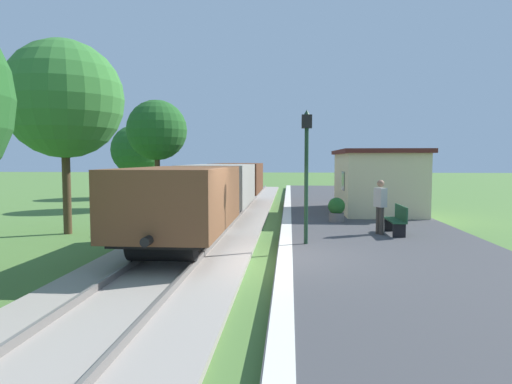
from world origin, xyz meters
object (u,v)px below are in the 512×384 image
(tree_trackside_far, at_px, (157,130))
(person_waiting, at_px, (380,205))
(station_hut, at_px, (376,180))
(tree_field_left, at_px, (136,150))
(bench_near_hut, at_px, (397,219))
(lamp_post_near, at_px, (307,152))
(tree_trackside_mid, at_px, (64,100))
(potted_planter, at_px, (336,209))
(bench_down_platform, at_px, (348,192))
(freight_train, at_px, (220,188))

(tree_trackside_far, bearing_deg, person_waiting, -43.10)
(station_hut, height_order, person_waiting, station_hut)
(person_waiting, xyz_separation_m, tree_field_left, (-13.24, 15.54, 2.06))
(bench_near_hut, distance_m, lamp_post_near, 4.02)
(bench_near_hut, xyz_separation_m, tree_trackside_mid, (-11.11, 0.76, 3.92))
(tree_trackside_mid, bearing_deg, potted_planter, 11.59)
(bench_down_platform, xyz_separation_m, tree_trackside_far, (-10.41, -2.59, 3.41))
(potted_planter, relative_size, tree_field_left, 0.19)
(person_waiting, height_order, tree_field_left, tree_field_left)
(bench_down_platform, distance_m, tree_trackside_mid, 16.15)
(station_hut, height_order, lamp_post_near, lamp_post_near)
(freight_train, height_order, tree_field_left, tree_field_left)
(lamp_post_near, bearing_deg, station_hut, 67.00)
(freight_train, bearing_deg, potted_planter, -17.03)
(person_waiting, xyz_separation_m, tree_trackside_mid, (-10.58, 0.79, 3.46))
(station_hut, relative_size, tree_field_left, 1.18)
(bench_near_hut, height_order, tree_trackside_mid, tree_trackside_mid)
(freight_train, xyz_separation_m, tree_trackside_far, (-4.14, 5.07, 2.74))
(lamp_post_near, bearing_deg, tree_trackside_far, 124.18)
(bench_down_platform, relative_size, tree_trackside_far, 0.26)
(tree_trackside_mid, bearing_deg, tree_field_left, 100.23)
(potted_planter, relative_size, tree_trackside_far, 0.16)
(freight_train, bearing_deg, bench_down_platform, 50.71)
(station_hut, xyz_separation_m, bench_near_hut, (-0.53, -6.27, -0.93))
(station_hut, bearing_deg, bench_down_platform, 95.42)
(bench_near_hut, relative_size, tree_field_left, 0.30)
(bench_near_hut, height_order, tree_field_left, tree_field_left)
(lamp_post_near, xyz_separation_m, tree_trackside_mid, (-8.20, 2.60, 1.84))
(freight_train, distance_m, potted_planter, 4.93)
(tree_field_left, bearing_deg, freight_train, -56.59)
(station_hut, height_order, bench_near_hut, station_hut)
(tree_trackside_mid, bearing_deg, bench_down_platform, 44.84)
(freight_train, xyz_separation_m, person_waiting, (5.74, -4.17, -0.21))
(station_hut, relative_size, bench_near_hut, 3.87)
(freight_train, relative_size, station_hut, 3.34)
(potted_planter, bearing_deg, tree_trackside_mid, -168.41)
(person_waiting, relative_size, tree_field_left, 0.35)
(bench_down_platform, xyz_separation_m, lamp_post_near, (-2.91, -13.64, 2.08))
(station_hut, bearing_deg, potted_planter, -120.91)
(person_waiting, bearing_deg, freight_train, -61.70)
(lamp_post_near, distance_m, tree_trackside_far, 13.42)
(potted_planter, distance_m, tree_trackside_far, 11.47)
(tree_trackside_far, bearing_deg, potted_planter, -36.43)
(bench_down_platform, bearing_deg, station_hut, -84.58)
(bench_down_platform, bearing_deg, tree_trackside_far, -166.01)
(bench_near_hut, distance_m, bench_down_platform, 11.81)
(tree_field_left, bearing_deg, lamp_post_near, -57.95)
(bench_near_hut, relative_size, lamp_post_near, 0.41)
(lamp_post_near, relative_size, tree_trackside_mid, 0.55)
(bench_near_hut, bearing_deg, freight_train, 146.54)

